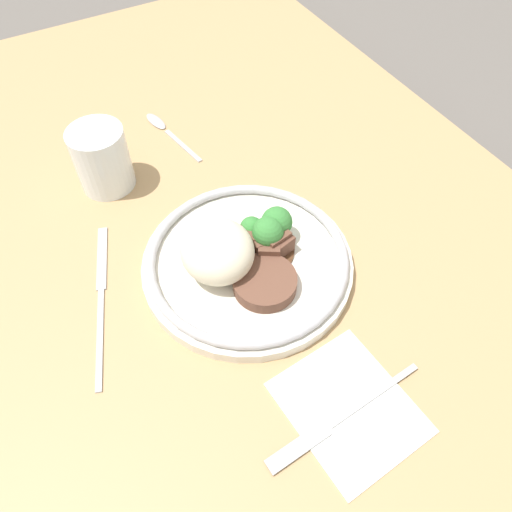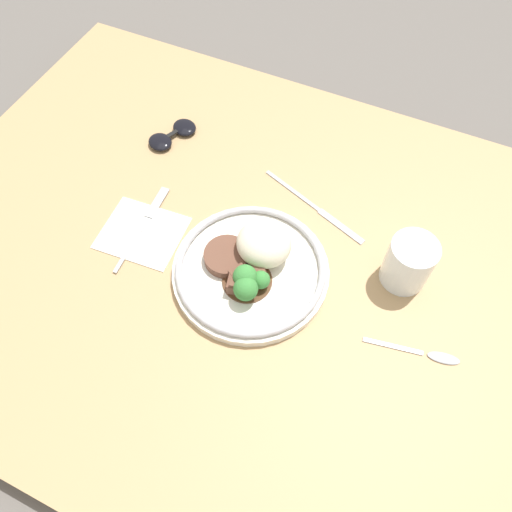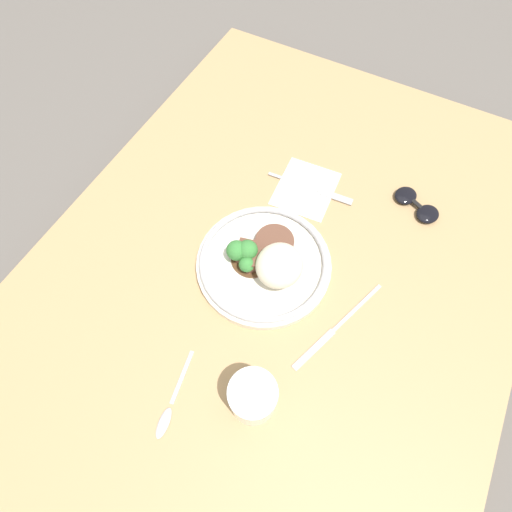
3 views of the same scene
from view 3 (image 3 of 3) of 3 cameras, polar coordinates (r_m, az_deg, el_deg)
name	(u,v)px [view 3 (image 3 of 3)]	position (r m, az deg, el deg)	size (l,w,h in m)	color
ground_plane	(264,296)	(0.80, 1.22, -5.80)	(8.00, 8.00, 0.00)	#5B5651
dining_table	(265,292)	(0.78, 1.25, -5.21)	(1.35, 0.91, 0.04)	tan
napkin	(306,189)	(0.89, 7.11, 9.52)	(0.15, 0.13, 0.00)	silver
plate	(265,262)	(0.76, 1.30, -0.79)	(0.26, 0.26, 0.08)	silver
juice_glass	(253,398)	(0.67, -0.44, -19.58)	(0.08, 0.08, 0.09)	orange
fork	(318,191)	(0.89, 8.86, 9.22)	(0.02, 0.19, 0.00)	#ADADB2
knife	(336,328)	(0.75, 11.31, -10.11)	(0.22, 0.09, 0.00)	#ADADB2
spoon	(169,411)	(0.72, -12.39, -20.82)	(0.15, 0.04, 0.01)	#ADADB2
sunglasses	(416,205)	(0.92, 21.95, 6.82)	(0.09, 0.12, 0.02)	black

